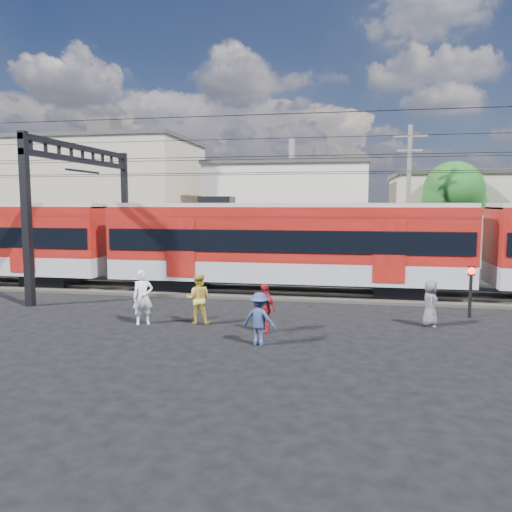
% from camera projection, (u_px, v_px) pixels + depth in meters
% --- Properties ---
extents(ground, '(120.00, 120.00, 0.00)m').
position_uv_depth(ground, '(256.00, 342.00, 15.11)').
color(ground, black).
rests_on(ground, ground).
extents(track_bed, '(70.00, 3.40, 0.12)m').
position_uv_depth(track_bed, '(288.00, 293.00, 22.92)').
color(track_bed, '#2D2823').
rests_on(track_bed, ground).
extents(rail_near, '(70.00, 0.12, 0.12)m').
position_uv_depth(rail_near, '(286.00, 293.00, 22.17)').
color(rail_near, '#59544C').
rests_on(rail_near, track_bed).
extents(rail_far, '(70.00, 0.12, 0.12)m').
position_uv_depth(rail_far, '(289.00, 288.00, 23.64)').
color(rail_far, '#59544C').
rests_on(rail_far, track_bed).
extents(commuter_train, '(50.30, 3.08, 4.17)m').
position_uv_depth(commuter_train, '(290.00, 242.00, 22.65)').
color(commuter_train, black).
rests_on(commuter_train, ground).
extents(catenary, '(70.00, 9.30, 7.52)m').
position_uv_depth(catenary, '(109.00, 183.00, 23.95)').
color(catenary, black).
rests_on(catenary, ground).
extents(building_west, '(14.28, 10.20, 9.30)m').
position_uv_depth(building_west, '(107.00, 197.00, 41.15)').
color(building_west, tan).
rests_on(building_west, ground).
extents(building_midwest, '(12.24, 12.24, 7.30)m').
position_uv_depth(building_midwest, '(291.00, 209.00, 41.47)').
color(building_midwest, beige).
rests_on(building_midwest, ground).
extents(building_mideast, '(16.32, 10.20, 6.30)m').
position_uv_depth(building_mideast, '(509.00, 217.00, 35.70)').
color(building_mideast, tan).
rests_on(building_mideast, ground).
extents(utility_pole_mid, '(1.80, 0.24, 8.50)m').
position_uv_depth(utility_pole_mid, '(408.00, 197.00, 28.20)').
color(utility_pole_mid, slate).
rests_on(utility_pole_mid, ground).
extents(tree_near, '(3.82, 3.64, 6.72)m').
position_uv_depth(tree_near, '(456.00, 195.00, 30.63)').
color(tree_near, '#382619').
rests_on(tree_near, ground).
extents(pedestrian_a, '(0.82, 0.72, 1.89)m').
position_uv_depth(pedestrian_a, '(143.00, 297.00, 17.19)').
color(pedestrian_a, white).
rests_on(pedestrian_a, ground).
extents(pedestrian_b, '(0.93, 0.77, 1.76)m').
position_uv_depth(pedestrian_b, '(198.00, 299.00, 17.25)').
color(pedestrian_b, gold).
rests_on(pedestrian_b, ground).
extents(pedestrian_c, '(1.12, 0.80, 1.57)m').
position_uv_depth(pedestrian_c, '(259.00, 319.00, 14.66)').
color(pedestrian_c, navy).
rests_on(pedestrian_c, ground).
extents(pedestrian_d, '(0.98, 0.90, 1.61)m').
position_uv_depth(pedestrian_d, '(265.00, 308.00, 16.13)').
color(pedestrian_d, maroon).
rests_on(pedestrian_d, ground).
extents(pedestrian_e, '(0.58, 0.82, 1.57)m').
position_uv_depth(pedestrian_e, '(430.00, 304.00, 16.88)').
color(pedestrian_e, '#535257').
rests_on(pedestrian_e, ground).
extents(crossing_signal, '(0.28, 0.28, 1.90)m').
position_uv_depth(crossing_signal, '(471.00, 282.00, 18.12)').
color(crossing_signal, black).
rests_on(crossing_signal, ground).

